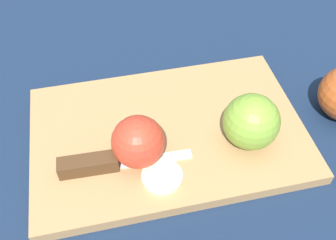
# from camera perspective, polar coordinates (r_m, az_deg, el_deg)

# --- Properties ---
(ground_plane) EXTENTS (4.00, 4.00, 0.00)m
(ground_plane) POSITION_cam_1_polar(r_m,az_deg,el_deg) (0.58, 0.00, -2.46)
(ground_plane) COLOR #14233D
(cutting_board) EXTENTS (0.42, 0.31, 0.02)m
(cutting_board) POSITION_cam_1_polar(r_m,az_deg,el_deg) (0.58, 0.00, -1.90)
(cutting_board) COLOR #A37A4C
(cutting_board) RESTS_ON ground_plane
(apple_half_left) EXTENTS (0.08, 0.08, 0.08)m
(apple_half_left) POSITION_cam_1_polar(r_m,az_deg,el_deg) (0.54, 11.96, -0.26)
(apple_half_left) COLOR olive
(apple_half_left) RESTS_ON cutting_board
(apple_half_right) EXTENTS (0.07, 0.07, 0.07)m
(apple_half_right) POSITION_cam_1_polar(r_m,az_deg,el_deg) (0.51, -4.35, -3.19)
(apple_half_right) COLOR red
(apple_half_right) RESTS_ON cutting_board
(knife) EXTENTS (0.18, 0.04, 0.02)m
(knife) POSITION_cam_1_polar(r_m,az_deg,el_deg) (0.53, -10.56, -6.32)
(knife) COLOR silver
(knife) RESTS_ON cutting_board
(apple_slice) EXTENTS (0.05, 0.05, 0.01)m
(apple_slice) POSITION_cam_1_polar(r_m,az_deg,el_deg) (0.52, -0.86, -8.19)
(apple_slice) COLOR beige
(apple_slice) RESTS_ON cutting_board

